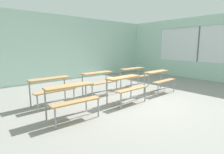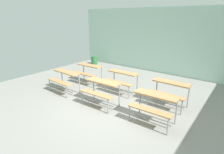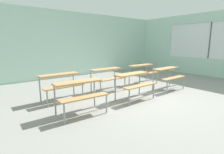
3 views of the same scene
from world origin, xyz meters
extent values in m
cube|color=gray|center=(0.00, 0.00, -0.03)|extent=(10.00, 9.00, 0.05)
cube|color=silver|center=(0.00, 4.50, 1.50)|extent=(10.00, 0.12, 3.00)
cube|color=silver|center=(5.00, 0.00, 0.42)|extent=(0.12, 9.00, 0.85)
cube|color=silver|center=(5.00, 0.00, 2.77)|extent=(0.12, 9.00, 0.45)
cube|color=silver|center=(5.00, 3.55, 1.70)|extent=(0.12, 1.90, 1.70)
cube|color=white|center=(5.00, 0.50, 1.70)|extent=(0.02, 4.20, 1.70)
cube|color=#4C5156|center=(5.00, 0.50, 1.70)|extent=(0.06, 0.05, 1.70)
cube|color=tan|center=(-2.05, 0.22, 0.72)|extent=(1.11, 0.36, 0.04)
cube|color=tan|center=(-2.06, -0.10, 0.44)|extent=(1.11, 0.26, 0.03)
cylinder|color=gray|center=(-2.54, 0.38, 0.36)|extent=(0.04, 0.04, 0.72)
cylinder|color=gray|center=(-1.54, 0.34, 0.36)|extent=(0.04, 0.04, 0.72)
cylinder|color=gray|center=(-2.56, -0.17, 0.22)|extent=(0.04, 0.04, 0.44)
cylinder|color=gray|center=(-1.56, -0.21, 0.22)|extent=(0.04, 0.04, 0.44)
cube|color=gray|center=(-2.05, 0.08, 0.10)|extent=(1.00, 0.07, 0.03)
cube|color=tan|center=(-0.36, 0.21, 0.72)|extent=(1.11, 0.35, 0.04)
cube|color=tan|center=(-0.35, -0.11, 0.44)|extent=(1.11, 0.25, 0.03)
cylinder|color=gray|center=(-0.86, 0.34, 0.36)|extent=(0.04, 0.04, 0.72)
cylinder|color=gray|center=(0.14, 0.37, 0.36)|extent=(0.04, 0.04, 0.72)
cylinder|color=gray|center=(-0.85, -0.21, 0.22)|extent=(0.04, 0.04, 0.44)
cylinder|color=gray|center=(0.15, -0.18, 0.22)|extent=(0.04, 0.04, 0.44)
cube|color=gray|center=(-0.36, 0.07, 0.10)|extent=(1.00, 0.06, 0.03)
cube|color=tan|center=(1.32, 0.27, 0.72)|extent=(1.11, 0.34, 0.04)
cube|color=tan|center=(1.33, -0.05, 0.44)|extent=(1.10, 0.24, 0.03)
cylinder|color=gray|center=(0.82, 0.40, 0.36)|extent=(0.04, 0.04, 0.72)
cylinder|color=gray|center=(1.82, 0.42, 0.36)|extent=(0.04, 0.04, 0.72)
cylinder|color=gray|center=(0.83, -0.15, 0.22)|extent=(0.04, 0.04, 0.44)
cylinder|color=gray|center=(1.83, -0.13, 0.22)|extent=(0.04, 0.04, 0.44)
cube|color=gray|center=(1.33, 0.13, 0.10)|extent=(1.00, 0.05, 0.03)
cube|color=tan|center=(-2.04, 1.39, 0.72)|extent=(1.11, 0.34, 0.04)
cube|color=tan|center=(-2.03, 1.07, 0.44)|extent=(1.10, 0.24, 0.03)
cylinder|color=gray|center=(-2.54, 1.52, 0.36)|extent=(0.04, 0.04, 0.72)
cylinder|color=gray|center=(-1.54, 1.54, 0.36)|extent=(0.04, 0.04, 0.72)
cylinder|color=gray|center=(-2.53, 0.97, 0.22)|extent=(0.04, 0.04, 0.44)
cylinder|color=gray|center=(-1.53, 0.99, 0.22)|extent=(0.04, 0.04, 0.44)
cube|color=gray|center=(-2.03, 1.25, 0.10)|extent=(1.00, 0.05, 0.03)
cube|color=tan|center=(-0.42, 1.40, 0.72)|extent=(1.10, 0.33, 0.04)
cube|color=tan|center=(-0.42, 1.08, 0.44)|extent=(1.10, 0.23, 0.03)
cylinder|color=gray|center=(-0.92, 1.53, 0.36)|extent=(0.04, 0.04, 0.72)
cylinder|color=gray|center=(0.08, 1.54, 0.36)|extent=(0.04, 0.04, 0.72)
cylinder|color=gray|center=(-0.92, 0.98, 0.22)|extent=(0.04, 0.04, 0.44)
cylinder|color=gray|center=(0.08, 0.99, 0.22)|extent=(0.04, 0.04, 0.44)
cube|color=gray|center=(-0.42, 1.26, 0.10)|extent=(1.00, 0.04, 0.03)
cube|color=tan|center=(1.30, 1.39, 0.72)|extent=(1.10, 0.33, 0.04)
cube|color=tan|center=(1.29, 1.07, 0.44)|extent=(1.10, 0.23, 0.03)
cylinder|color=gray|center=(0.80, 1.54, 0.36)|extent=(0.04, 0.04, 0.72)
cylinder|color=gray|center=(1.80, 1.53, 0.36)|extent=(0.04, 0.04, 0.72)
cylinder|color=gray|center=(0.79, 0.99, 0.22)|extent=(0.04, 0.04, 0.44)
cylinder|color=gray|center=(1.79, 0.98, 0.22)|extent=(0.04, 0.04, 0.44)
cube|color=gray|center=(1.30, 1.25, 0.10)|extent=(1.00, 0.04, 0.03)
camera|label=1|loc=(-3.80, -3.30, 1.60)|focal=28.00mm
camera|label=2|loc=(2.98, -3.71, 2.57)|focal=29.20mm
camera|label=3|loc=(-3.80, -3.30, 1.60)|focal=28.00mm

